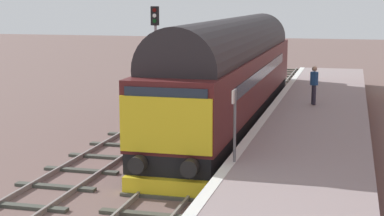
# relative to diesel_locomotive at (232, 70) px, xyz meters

# --- Properties ---
(ground_plane) EXTENTS (140.00, 140.00, 0.00)m
(ground_plane) POSITION_rel_diesel_locomotive_xyz_m (-0.00, -6.11, -2.49)
(ground_plane) COLOR brown
(ground_plane) RESTS_ON ground
(track_main) EXTENTS (2.50, 60.00, 0.15)m
(track_main) POSITION_rel_diesel_locomotive_xyz_m (-0.00, -6.11, -2.43)
(track_main) COLOR gray
(track_main) RESTS_ON ground
(track_adjacent_west) EXTENTS (2.50, 60.00, 0.15)m
(track_adjacent_west) POSITION_rel_diesel_locomotive_xyz_m (-3.35, -6.11, -2.43)
(track_adjacent_west) COLOR gray
(track_adjacent_west) RESTS_ON ground
(station_platform) EXTENTS (4.00, 44.00, 1.01)m
(station_platform) POSITION_rel_diesel_locomotive_xyz_m (3.60, -6.11, -1.99)
(station_platform) COLOR gray
(station_platform) RESTS_ON ground
(diesel_locomotive) EXTENTS (2.74, 19.71, 4.68)m
(diesel_locomotive) POSITION_rel_diesel_locomotive_xyz_m (0.00, 0.00, 0.00)
(diesel_locomotive) COLOR black
(diesel_locomotive) RESTS_ON ground
(signal_post_near) EXTENTS (0.44, 0.22, 5.09)m
(signal_post_near) POSITION_rel_diesel_locomotive_xyz_m (-5.17, 5.66, 0.75)
(signal_post_near) COLOR gray
(signal_post_near) RESTS_ON ground
(platform_number_sign) EXTENTS (0.10, 0.44, 2.01)m
(platform_number_sign) POSITION_rel_diesel_locomotive_xyz_m (1.85, -9.24, -0.15)
(platform_number_sign) COLOR slate
(platform_number_sign) RESTS_ON station_platform
(waiting_passenger) EXTENTS (0.44, 0.48, 1.64)m
(waiting_passenger) POSITION_rel_diesel_locomotive_xyz_m (3.37, 1.02, -0.50)
(waiting_passenger) COLOR #2D2B3A
(waiting_passenger) RESTS_ON station_platform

